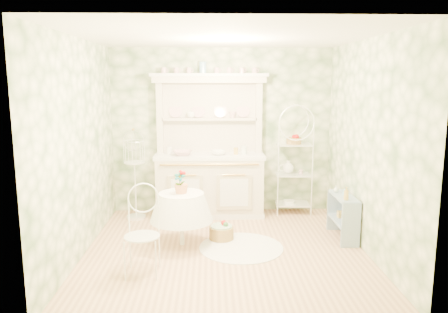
{
  "coord_description": "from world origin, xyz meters",
  "views": [
    {
      "loc": [
        -0.18,
        -5.39,
        2.18
      ],
      "look_at": [
        0.0,
        0.5,
        1.15
      ],
      "focal_mm": 35.0,
      "sensor_mm": 36.0,
      "label": 1
    }
  ],
  "objects_px": {
    "bakers_rack": "(293,159)",
    "side_shelf": "(343,216)",
    "floor_basket": "(221,231)",
    "round_table": "(182,219)",
    "kitchen_dresser": "(210,146)",
    "cafe_chair": "(142,232)",
    "birdcage_stand": "(135,174)"
  },
  "relations": [
    {
      "from": "round_table",
      "to": "floor_basket",
      "type": "bearing_deg",
      "value": 19.02
    },
    {
      "from": "side_shelf",
      "to": "round_table",
      "type": "xyz_separation_m",
      "value": [
        -2.23,
        -0.18,
        0.04
      ]
    },
    {
      "from": "birdcage_stand",
      "to": "floor_basket",
      "type": "height_order",
      "value": "birdcage_stand"
    },
    {
      "from": "round_table",
      "to": "kitchen_dresser",
      "type": "bearing_deg",
      "value": 74.15
    },
    {
      "from": "kitchen_dresser",
      "to": "cafe_chair",
      "type": "bearing_deg",
      "value": -109.04
    },
    {
      "from": "bakers_rack",
      "to": "cafe_chair",
      "type": "height_order",
      "value": "bakers_rack"
    },
    {
      "from": "bakers_rack",
      "to": "side_shelf",
      "type": "height_order",
      "value": "bakers_rack"
    },
    {
      "from": "cafe_chair",
      "to": "birdcage_stand",
      "type": "height_order",
      "value": "birdcage_stand"
    },
    {
      "from": "kitchen_dresser",
      "to": "birdcage_stand",
      "type": "relative_size",
      "value": 1.59
    },
    {
      "from": "birdcage_stand",
      "to": "round_table",
      "type": "bearing_deg",
      "value": -55.46
    },
    {
      "from": "kitchen_dresser",
      "to": "birdcage_stand",
      "type": "distance_m",
      "value": 1.26
    },
    {
      "from": "floor_basket",
      "to": "bakers_rack",
      "type": "bearing_deg",
      "value": 45.28
    },
    {
      "from": "side_shelf",
      "to": "birdcage_stand",
      "type": "height_order",
      "value": "birdcage_stand"
    },
    {
      "from": "kitchen_dresser",
      "to": "bakers_rack",
      "type": "relative_size",
      "value": 1.25
    },
    {
      "from": "round_table",
      "to": "cafe_chair",
      "type": "bearing_deg",
      "value": -113.55
    },
    {
      "from": "round_table",
      "to": "cafe_chair",
      "type": "height_order",
      "value": "cafe_chair"
    },
    {
      "from": "bakers_rack",
      "to": "cafe_chair",
      "type": "distance_m",
      "value": 3.16
    },
    {
      "from": "kitchen_dresser",
      "to": "round_table",
      "type": "xyz_separation_m",
      "value": [
        -0.37,
        -1.32,
        -0.79
      ]
    },
    {
      "from": "floor_basket",
      "to": "cafe_chair",
      "type": "bearing_deg",
      "value": -130.65
    },
    {
      "from": "kitchen_dresser",
      "to": "side_shelf",
      "type": "height_order",
      "value": "kitchen_dresser"
    },
    {
      "from": "floor_basket",
      "to": "side_shelf",
      "type": "bearing_deg",
      "value": -0.11
    },
    {
      "from": "round_table",
      "to": "birdcage_stand",
      "type": "bearing_deg",
      "value": 124.54
    },
    {
      "from": "bakers_rack",
      "to": "birdcage_stand",
      "type": "distance_m",
      "value": 2.57
    },
    {
      "from": "bakers_rack",
      "to": "cafe_chair",
      "type": "xyz_separation_m",
      "value": [
        -2.13,
        -2.3,
        -0.41
      ]
    },
    {
      "from": "bakers_rack",
      "to": "side_shelf",
      "type": "xyz_separation_m",
      "value": [
        0.48,
        -1.23,
        -0.6
      ]
    },
    {
      "from": "cafe_chair",
      "to": "side_shelf",
      "type": "bearing_deg",
      "value": 9.25
    },
    {
      "from": "kitchen_dresser",
      "to": "side_shelf",
      "type": "bearing_deg",
      "value": -31.49
    },
    {
      "from": "kitchen_dresser",
      "to": "side_shelf",
      "type": "distance_m",
      "value": 2.32
    },
    {
      "from": "kitchen_dresser",
      "to": "birdcage_stand",
      "type": "bearing_deg",
      "value": -173.16
    },
    {
      "from": "birdcage_stand",
      "to": "floor_basket",
      "type": "xyz_separation_m",
      "value": [
        1.34,
        -0.99,
        -0.6
      ]
    },
    {
      "from": "floor_basket",
      "to": "round_table",
      "type": "bearing_deg",
      "value": -160.98
    },
    {
      "from": "round_table",
      "to": "birdcage_stand",
      "type": "distance_m",
      "value": 1.47
    }
  ]
}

